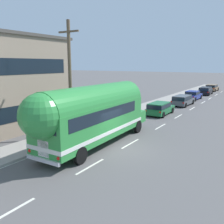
# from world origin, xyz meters

# --- Properties ---
(ground_plane) EXTENTS (300.00, 300.00, 0.00)m
(ground_plane) POSITION_xyz_m (0.00, 0.00, 0.00)
(ground_plane) COLOR #565454
(lane_markings) EXTENTS (4.03, 80.00, 0.01)m
(lane_markings) POSITION_xyz_m (-2.75, 12.92, 0.00)
(lane_markings) COLOR silver
(lane_markings) RESTS_ON ground
(sidewalk_slab) EXTENTS (2.73, 90.00, 0.15)m
(sidewalk_slab) POSITION_xyz_m (-5.27, 10.00, 0.07)
(sidewalk_slab) COLOR gray
(sidewalk_slab) RESTS_ON ground
(utility_pole) EXTENTS (1.80, 0.24, 8.50)m
(utility_pole) POSITION_xyz_m (-4.41, 0.18, 4.42)
(utility_pole) COLOR brown
(utility_pole) RESTS_ON ground
(painted_bus) EXTENTS (2.83, 11.99, 4.12)m
(painted_bus) POSITION_xyz_m (-1.92, -0.54, 2.30)
(painted_bus) COLOR #2D8C3D
(painted_bus) RESTS_ON ground
(car_lead) EXTENTS (2.00, 4.44, 1.37)m
(car_lead) POSITION_xyz_m (-2.01, 11.72, 0.78)
(car_lead) COLOR #196633
(car_lead) RESTS_ON ground
(car_second) EXTENTS (2.02, 4.73, 1.37)m
(car_second) POSITION_xyz_m (-1.73, 19.12, 0.79)
(car_second) COLOR #474C51
(car_second) RESTS_ON ground
(car_third) EXTENTS (2.08, 4.60, 1.37)m
(car_third) POSITION_xyz_m (-2.06, 25.35, 0.74)
(car_third) COLOR navy
(car_third) RESTS_ON ground
(car_fourth) EXTENTS (2.07, 4.75, 1.37)m
(car_fourth) POSITION_xyz_m (-1.74, 32.96, 0.80)
(car_fourth) COLOR black
(car_fourth) RESTS_ON ground
(car_fifth) EXTENTS (2.07, 4.42, 1.37)m
(car_fifth) POSITION_xyz_m (-1.96, 39.98, 0.78)
(car_fifth) COLOR olive
(car_fifth) RESTS_ON ground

